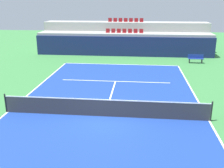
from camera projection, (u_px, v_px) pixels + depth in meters
The scene contains 14 objects.
ground_plane at pixel (105, 116), 14.15m from camera, with size 80.00×80.00×0.00m, color #387A3D.
court_surface at pixel (105, 116), 14.15m from camera, with size 11.00×24.00×0.01m, color navy.
baseline_far at pixel (121, 64), 25.46m from camera, with size 11.00×0.10×0.00m, color white.
sideline_left at pixel (8, 112), 14.68m from camera, with size 0.10×24.00×0.00m, color white.
sideline_right at pixel (209, 121), 13.61m from camera, with size 0.10×24.00×0.00m, color white.
service_line_far at pixel (115, 81), 20.21m from camera, with size 8.26×0.10×0.00m, color white.
centre_service_line at pixel (111, 96), 17.18m from camera, with size 0.10×6.40×0.00m, color white.
back_wall at pixel (123, 47), 28.93m from camera, with size 19.53×0.30×2.14m, color navy.
stands_tier_lower at pixel (124, 43), 30.17m from camera, with size 19.53×2.40×2.40m, color #9E9E99.
stands_tier_upper at pixel (125, 36), 32.28m from camera, with size 19.53×2.40×3.43m, color #9E9E99.
seating_row_lower at pixel (124, 32), 29.85m from camera, with size 4.24×0.44×0.44m.
seating_row_upper at pixel (126, 21), 31.81m from camera, with size 4.24×0.44×0.44m.
tennis_net at pixel (105, 108), 13.99m from camera, with size 11.08×0.08×1.07m.
player_bench at pixel (196, 58), 25.95m from camera, with size 1.50×0.40×0.85m.
Camera 1 is at (1.73, -12.83, 5.97)m, focal length 42.34 mm.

